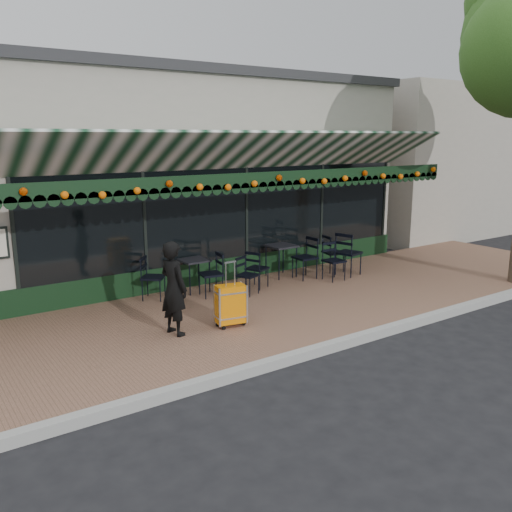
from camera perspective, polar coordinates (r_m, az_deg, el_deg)
ground at (r=8.50m, az=6.14°, el=-10.15°), size 80.00×80.00×0.00m
sidewalk at (r=9.97m, az=-1.41°, el=-6.15°), size 18.00×4.00×0.15m
curb at (r=8.42m, az=6.51°, el=-9.84°), size 18.00×0.16×0.15m
restaurant_building at (r=14.71m, az=-14.18°, el=8.28°), size 12.00×9.60×4.50m
neighbor_building_right at (r=22.90m, az=18.14°, el=9.75°), size 12.00×8.00×4.80m
woman at (r=8.68m, az=-8.66°, el=-3.37°), size 0.47×0.62×1.52m
suitcase at (r=9.06m, az=-2.70°, el=-5.15°), size 0.52×0.35×1.10m
cafe_table_a at (r=12.17m, az=2.68°, el=0.83°), size 0.59×0.59×0.73m
cafe_table_b at (r=11.07m, az=-6.53°, el=-0.69°), size 0.54×0.54×0.67m
chair_a_left at (r=12.07m, az=5.16°, el=-0.21°), size 0.48×0.48×0.93m
chair_a_right at (r=12.82m, az=8.14°, el=0.33°), size 0.52×0.52×0.87m
chair_a_front at (r=12.02m, az=8.21°, el=-0.56°), size 0.44×0.44×0.84m
chair_a_extra at (r=12.51m, az=9.71°, el=0.29°), size 0.61×0.61×1.00m
chair_b_left at (r=10.75m, az=-4.78°, el=-1.96°), size 0.50×0.50×0.87m
chair_b_right at (r=11.31m, az=0.12°, el=-1.35°), size 0.53×0.53×0.81m
chair_b_front at (r=10.83m, az=-0.88°, el=-2.09°), size 0.50×0.50×0.77m
chair_solo at (r=10.70m, az=-10.76°, el=-2.26°), size 0.60×0.60×0.85m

